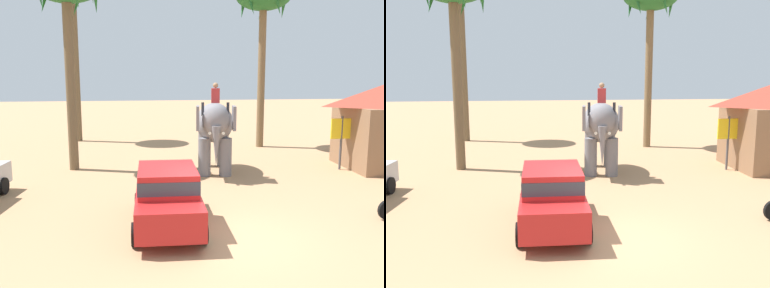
{
  "view_description": "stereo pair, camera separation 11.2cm",
  "coord_description": "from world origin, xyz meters",
  "views": [
    {
      "loc": [
        -2.27,
        -9.82,
        4.16
      ],
      "look_at": [
        -0.04,
        5.35,
        1.6
      ],
      "focal_mm": 38.35,
      "sensor_mm": 36.0,
      "label": 1
    },
    {
      "loc": [
        -2.16,
        -9.84,
        4.16
      ],
      "look_at": [
        -0.04,
        5.35,
        1.6
      ],
      "focal_mm": 38.35,
      "sensor_mm": 36.0,
      "label": 2
    }
  ],
  "objects": [
    {
      "name": "ground_plane",
      "position": [
        0.0,
        0.0,
        0.0
      ],
      "size": [
        120.0,
        120.0,
        0.0
      ],
      "primitive_type": "plane",
      "color": "tan"
    },
    {
      "name": "palm_tree_behind_elephant",
      "position": [
        5.19,
        13.33,
        8.33
      ],
      "size": [
        3.2,
        3.2,
        9.58
      ],
      "color": "brown",
      "rests_on": "ground"
    },
    {
      "name": "signboard_yellow",
      "position": [
        6.91,
        7.0,
        1.69
      ],
      "size": [
        1.0,
        0.1,
        2.4
      ],
      "color": "#4C4C51",
      "rests_on": "ground"
    },
    {
      "name": "elephant_with_mahout",
      "position": [
        1.24,
        7.35,
        1.99
      ],
      "size": [
        2.13,
        3.99,
        3.88
      ],
      "color": "slate",
      "rests_on": "ground"
    },
    {
      "name": "car_sedan_foreground",
      "position": [
        -1.36,
        1.06,
        0.93
      ],
      "size": [
        2.02,
        4.17,
        1.7
      ],
      "color": "red",
      "rests_on": "ground"
    }
  ]
}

